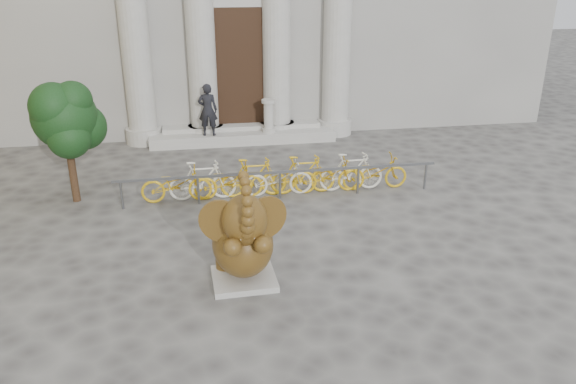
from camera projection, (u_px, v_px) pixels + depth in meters
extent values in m
plane|color=#474442|center=(293.00, 292.00, 9.98)|extent=(80.00, 80.00, 0.00)
cube|color=black|center=(240.00, 69.00, 18.19)|extent=(2.40, 0.16, 4.00)
cylinder|color=#A8A59E|center=(132.00, 15.00, 16.94)|extent=(0.90, 0.90, 8.00)
cylinder|color=#A8A59E|center=(199.00, 15.00, 17.26)|extent=(0.90, 0.90, 8.00)
cylinder|color=#A8A59E|center=(276.00, 14.00, 17.63)|extent=(0.90, 0.90, 8.00)
cylinder|color=#A8A59E|center=(338.00, 13.00, 17.94)|extent=(0.90, 0.90, 8.00)
cube|color=#A8A59E|center=(243.00, 136.00, 18.51)|extent=(6.00, 1.20, 0.36)
cube|color=#A8A59E|center=(244.00, 279.00, 10.30)|extent=(1.18, 1.07, 0.11)
ellipsoid|color=black|center=(242.00, 253.00, 10.38)|extent=(0.99, 0.95, 0.73)
ellipsoid|color=black|center=(243.00, 243.00, 10.05)|extent=(1.14, 1.41, 1.19)
cylinder|color=black|center=(225.00, 260.00, 10.53)|extent=(0.35, 0.35, 0.30)
cylinder|color=black|center=(257.00, 257.00, 10.64)|extent=(0.35, 0.35, 0.30)
cylinder|color=black|center=(231.00, 245.00, 9.50)|extent=(0.30, 0.69, 0.46)
cylinder|color=black|center=(260.00, 242.00, 9.60)|extent=(0.30, 0.69, 0.46)
ellipsoid|color=black|center=(245.00, 220.00, 9.44)|extent=(0.80, 0.76, 0.92)
cylinder|color=black|center=(221.00, 221.00, 9.51)|extent=(0.76, 0.27, 0.78)
cylinder|color=black|center=(266.00, 217.00, 9.65)|extent=(0.75, 0.32, 0.78)
cone|color=beige|center=(239.00, 237.00, 9.27)|extent=(0.15, 0.27, 0.12)
cone|color=beige|center=(255.00, 235.00, 9.32)|extent=(0.14, 0.27, 0.12)
cube|color=slate|center=(280.00, 172.00, 13.75)|extent=(8.00, 0.06, 0.06)
cylinder|color=slate|center=(122.00, 195.00, 13.28)|extent=(0.06, 0.06, 0.70)
cylinder|color=slate|center=(198.00, 190.00, 13.57)|extent=(0.06, 0.06, 0.70)
cylinder|color=slate|center=(280.00, 185.00, 13.88)|extent=(0.06, 0.06, 0.70)
cylinder|color=slate|center=(358.00, 180.00, 14.19)|extent=(0.06, 0.06, 0.70)
cylinder|color=slate|center=(425.00, 176.00, 14.47)|extent=(0.06, 0.06, 0.70)
imported|color=gold|center=(176.00, 182.00, 13.66)|extent=(1.70, 0.50, 1.00)
imported|color=silver|center=(202.00, 181.00, 13.76)|extent=(1.66, 0.47, 1.00)
imported|color=gold|center=(228.00, 179.00, 13.85)|extent=(1.70, 0.50, 1.00)
imported|color=gold|center=(253.00, 178.00, 13.95)|extent=(1.66, 0.47, 1.00)
imported|color=silver|center=(278.00, 176.00, 14.05)|extent=(1.70, 0.50, 1.00)
imported|color=gold|center=(303.00, 175.00, 14.15)|extent=(1.66, 0.47, 1.00)
imported|color=gold|center=(327.00, 173.00, 14.25)|extent=(1.70, 0.50, 1.00)
imported|color=silver|center=(351.00, 172.00, 14.35)|extent=(1.66, 0.47, 1.00)
imported|color=gold|center=(375.00, 170.00, 14.44)|extent=(1.70, 0.50, 1.00)
cylinder|color=#332114|center=(72.00, 166.00, 13.53)|extent=(0.18, 0.18, 1.81)
sphere|color=black|center=(64.00, 117.00, 13.07)|extent=(1.51, 1.51, 1.51)
sphere|color=black|center=(83.00, 127.00, 13.43)|extent=(1.11, 1.11, 1.11)
sphere|color=black|center=(54.00, 123.00, 13.33)|extent=(1.01, 1.01, 1.01)
sphere|color=black|center=(69.00, 137.00, 12.96)|extent=(1.01, 1.01, 1.01)
sphere|color=black|center=(54.00, 107.00, 12.75)|extent=(1.11, 1.11, 1.11)
sphere|color=black|center=(72.00, 101.00, 12.87)|extent=(0.91, 0.91, 0.91)
imported|color=black|center=(208.00, 110.00, 17.64)|extent=(0.65, 0.48, 1.66)
cylinder|color=#A8A59E|center=(269.00, 130.00, 18.27)|extent=(0.44, 0.44, 0.13)
cylinder|color=#A8A59E|center=(269.00, 117.00, 18.11)|extent=(0.31, 0.31, 0.98)
cylinder|color=#A8A59E|center=(268.00, 101.00, 17.91)|extent=(0.44, 0.44, 0.11)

